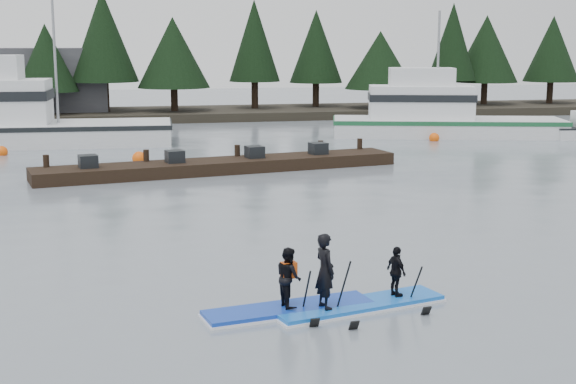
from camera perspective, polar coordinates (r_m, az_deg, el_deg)
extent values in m
plane|color=gray|center=(17.76, 4.26, -6.96)|extent=(160.00, 160.00, 0.00)
cube|color=#2D281E|center=(58.63, -7.74, 5.51)|extent=(70.00, 8.00, 0.60)
cube|color=silver|center=(44.97, -18.57, 3.31)|extent=(16.18, 5.41, 2.12)
cube|color=silver|center=(47.82, 11.23, 4.04)|extent=(13.66, 7.22, 1.88)
cube|color=white|center=(47.46, 9.42, 6.33)|extent=(6.43, 4.22, 1.88)
cylinder|color=gray|center=(47.46, 10.61, 8.87)|extent=(0.14, 0.14, 6.13)
cube|color=black|center=(33.81, -4.76, 1.87)|extent=(15.62, 4.87, 0.52)
sphere|color=#F7580C|center=(45.29, 10.35, 3.60)|extent=(0.58, 0.58, 0.58)
sphere|color=#F7580C|center=(37.08, -10.52, 2.09)|extent=(0.64, 0.64, 0.64)
sphere|color=#F7580C|center=(41.21, -19.68, 2.48)|extent=(0.58, 0.58, 0.58)
cube|color=#1239AE|center=(16.29, 0.05, -8.32)|extent=(3.56, 1.41, 0.13)
imported|color=black|center=(16.09, 0.05, -6.06)|extent=(0.55, 0.66, 1.21)
cube|color=#F05414|center=(16.05, 0.05, -5.56)|extent=(0.33, 0.25, 0.32)
cylinder|color=black|center=(16.12, 1.18, -7.75)|extent=(0.06, 0.87, 1.48)
cube|color=blue|center=(16.58, 5.06, -8.02)|extent=(3.77, 1.71, 0.13)
imported|color=black|center=(15.95, 2.64, -5.63)|extent=(0.49, 0.63, 1.53)
cylinder|color=black|center=(16.02, 3.80, -7.25)|extent=(0.13, 0.94, 1.59)
imported|color=black|center=(16.88, 7.72, -5.63)|extent=(0.40, 0.67, 1.06)
cylinder|color=black|center=(16.98, 8.80, -7.21)|extent=(0.12, 0.84, 1.43)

